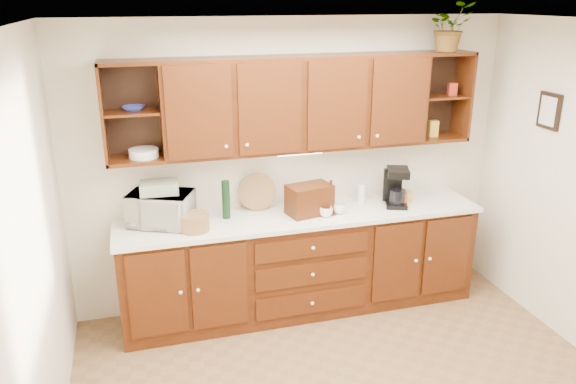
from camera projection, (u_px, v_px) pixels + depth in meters
ceiling at (382, 25)px, 3.09m from camera, size 4.00×4.00×0.00m
back_wall at (292, 165)px, 5.10m from camera, size 4.00×0.00×4.00m
left_wall at (26, 283)px, 3.00m from camera, size 0.00×3.50×3.50m
base_cabinets at (301, 263)px, 5.11m from camera, size 3.20×0.60×0.90m
countertop at (302, 216)px, 4.95m from camera, size 3.24×0.64×0.04m
upper_cabinets at (299, 103)px, 4.77m from camera, size 3.20×0.33×0.80m
undercabinet_light at (299, 153)px, 4.85m from camera, size 0.40×0.05×0.02m
framed_picture at (549, 111)px, 4.66m from camera, size 0.03×0.24×0.30m
wicker_basket at (194, 222)px, 4.57m from camera, size 0.25×0.25×0.14m
microwave at (161, 209)px, 4.66m from camera, size 0.61×0.52×0.28m
towel_stack at (159, 187)px, 4.60m from camera, size 0.32×0.24×0.09m
wine_bottle at (226, 200)px, 4.80m from camera, size 0.09×0.09×0.33m
woven_tray at (258, 208)px, 5.04m from camera, size 0.34×0.12×0.33m
bread_box at (309, 199)px, 4.90m from camera, size 0.42×0.31×0.26m
mug_tree at (330, 209)px, 4.93m from camera, size 0.28×0.28×0.31m
canister_red at (401, 199)px, 5.11m from camera, size 0.12×0.12×0.13m
canister_white at (362, 193)px, 5.19m from camera, size 0.08×0.08×0.18m
canister_yellow at (407, 197)px, 5.21m from camera, size 0.12×0.12×0.11m
coffee_maker at (396, 187)px, 5.10m from camera, size 0.26×0.30×0.35m
bowl_stack at (134, 109)px, 4.39m from camera, size 0.20×0.20×0.04m
plate_stack at (144, 153)px, 4.52m from camera, size 0.25×0.25×0.07m
pantry_box_yellow at (433, 129)px, 5.19m from camera, size 0.09×0.07×0.15m
pantry_box_red at (452, 89)px, 5.08m from camera, size 0.09×0.08×0.11m
potted_plant at (450, 27)px, 4.85m from camera, size 0.38×0.33×0.42m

